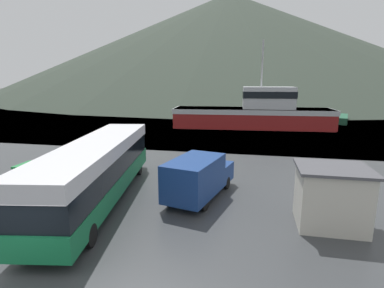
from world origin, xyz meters
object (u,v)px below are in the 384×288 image
object	(u,v)px
fishing_boat	(255,113)
small_boat	(339,119)
storage_bin	(30,174)
delivery_van	(199,176)
dock_kiosk	(331,196)
tour_bus	(98,168)

from	to	relation	value
fishing_boat	small_boat	xyz separation A→B (m)	(12.63, 8.17, -1.53)
storage_bin	fishing_boat	bearing A→B (deg)	62.64
delivery_van	fishing_boat	bearing A→B (deg)	96.86
delivery_van	small_boat	xyz separation A→B (m)	(15.59, 33.76, -0.72)
fishing_boat	dock_kiosk	distance (m)	27.75
delivery_van	small_boat	size ratio (longest dim) A/B	0.77
storage_bin	dock_kiosk	xyz separation A→B (m)	(16.51, -1.86, 0.66)
dock_kiosk	storage_bin	bearing A→B (deg)	173.58
delivery_van	fishing_boat	world-z (taller)	fishing_boat
delivery_van	tour_bus	bearing A→B (deg)	-150.89
fishing_boat	storage_bin	size ratio (longest dim) A/B	13.87
small_boat	dock_kiosk	bearing A→B (deg)	91.05
dock_kiosk	delivery_van	bearing A→B (deg)	162.27
delivery_van	dock_kiosk	world-z (taller)	dock_kiosk
fishing_boat	dock_kiosk	world-z (taller)	fishing_boat
fishing_boat	storage_bin	bearing A→B (deg)	148.68
tour_bus	delivery_van	bearing A→B (deg)	6.10
delivery_van	dock_kiosk	xyz separation A→B (m)	(6.16, -1.97, 0.13)
delivery_van	dock_kiosk	distance (m)	6.47
dock_kiosk	small_boat	size ratio (longest dim) A/B	0.40
tour_bus	delivery_van	distance (m)	5.28
delivery_van	fishing_boat	distance (m)	25.77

